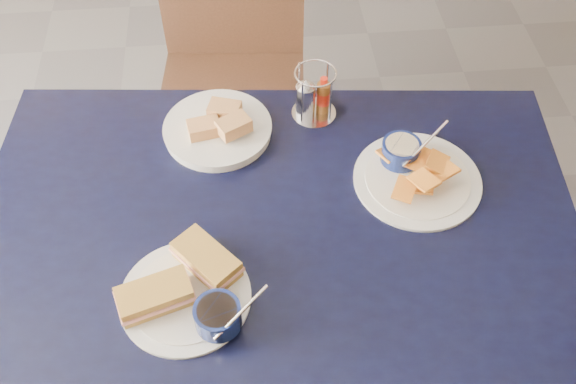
{
  "coord_description": "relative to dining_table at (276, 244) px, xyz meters",
  "views": [
    {
      "loc": [
        -0.22,
        -0.55,
        1.86
      ],
      "look_at": [
        -0.15,
        0.29,
        0.82
      ],
      "focal_mm": 40.0,
      "sensor_mm": 36.0,
      "label": 1
    }
  ],
  "objects": [
    {
      "name": "dining_table",
      "position": [
        0.0,
        0.0,
        0.0
      ],
      "size": [
        1.39,
        1.0,
        0.75
      ],
      "color": "black",
      "rests_on": "ground"
    },
    {
      "name": "chair_far",
      "position": [
        -0.08,
        0.84,
        -0.14
      ],
      "size": [
        0.49,
        0.48,
        0.96
      ],
      "color": "black",
      "rests_on": "ground"
    },
    {
      "name": "sandwich_plate",
      "position": [
        -0.18,
        -0.15,
        0.09
      ],
      "size": [
        0.3,
        0.27,
        0.12
      ],
      "color": "white",
      "rests_on": "dining_table"
    },
    {
      "name": "plantain_plate",
      "position": [
        0.32,
        0.12,
        0.08
      ],
      "size": [
        0.29,
        0.29,
        0.12
      ],
      "color": "white",
      "rests_on": "dining_table"
    },
    {
      "name": "bread_basket",
      "position": [
        -0.11,
        0.29,
        0.08
      ],
      "size": [
        0.26,
        0.26,
        0.07
      ],
      "color": "white",
      "rests_on": "dining_table"
    },
    {
      "name": "condiment_caddy",
      "position": [
        0.12,
        0.34,
        0.12
      ],
      "size": [
        0.11,
        0.11,
        0.14
      ],
      "color": "silver",
      "rests_on": "dining_table"
    }
  ]
}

